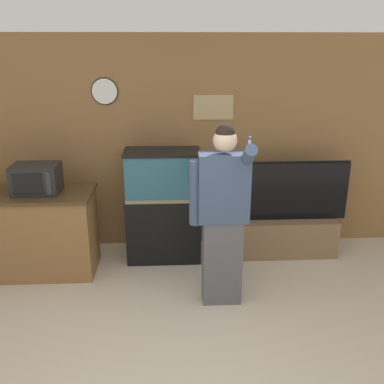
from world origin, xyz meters
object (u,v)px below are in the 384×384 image
aquarium_on_stand (164,206)px  microwave (37,179)px  tv_on_stand (288,227)px  counter_island (32,233)px  person_standing (222,214)px

aquarium_on_stand → microwave: bearing=-168.5°
aquarium_on_stand → tv_on_stand: bearing=0.9°
counter_island → tv_on_stand: tv_on_stand is taller
aquarium_on_stand → counter_island: bearing=-169.5°
aquarium_on_stand → person_standing: 1.16m
counter_island → tv_on_stand: size_ratio=1.02×
tv_on_stand → person_standing: person_standing is taller
counter_island → tv_on_stand: (2.99, 0.30, -0.13)m
counter_island → person_standing: person_standing is taller
microwave → aquarium_on_stand: size_ratio=0.36×
tv_on_stand → microwave: bearing=-174.1°
tv_on_stand → counter_island: bearing=-174.4°
aquarium_on_stand → person_standing: person_standing is taller
microwave → tv_on_stand: (2.86, 0.30, -0.76)m
aquarium_on_stand → person_standing: size_ratio=0.74×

